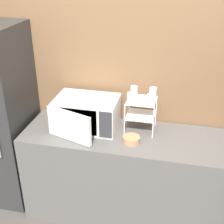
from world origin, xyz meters
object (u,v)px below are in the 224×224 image
Objects in this scene: glass_front_left at (131,98)px; glass_front_right at (150,100)px; microwave at (86,113)px; glass_back_left at (134,91)px; dish_rack at (141,109)px; bowl at (131,140)px; glass_back_right at (153,93)px.

glass_front_right is at bearing -0.32° from glass_front_left.
glass_front_left is at bearing -2.01° from microwave.
microwave is at bearing 177.99° from glass_front_left.
glass_front_left is 0.15m from glass_back_left.
glass_front_left is at bearing -139.14° from dish_rack.
bowl is at bearing -20.30° from microwave.
glass_back_left is (-0.08, 0.07, 0.13)m from dish_rack.
bowl is (-0.13, -0.31, -0.32)m from glass_back_right.
glass_back_right is at bearing 88.53° from glass_front_right.
glass_front_right is 0.22m from glass_back_left.
dish_rack is 3.36× the size of glass_back_right.
dish_rack is 0.17m from glass_front_left.
glass_front_left reaches higher than dish_rack.
dish_rack is 3.36× the size of glass_back_left.
glass_back_left is 0.44m from bowl.
glass_front_right is (0.08, -0.07, 0.13)m from dish_rack.
glass_front_right reaches higher than bowl.
glass_front_left is 0.17m from glass_front_right.
dish_rack is at bearing -137.79° from glass_back_right.
glass_front_right is (0.58, -0.02, 0.21)m from microwave.
microwave is 0.49m from glass_back_left.
microwave is 6.39× the size of glass_back_left.
glass_back_left is at bearing 137.42° from dish_rack.
microwave is 0.64m from glass_back_right.
glass_front_right is 1.00× the size of glass_back_left.
glass_back_right and glass_front_right have the same top height.
glass_front_right is at bearing -41.86° from glass_back_left.
glass_back_right is 0.17m from glass_back_left.
bowl is at bearing -75.30° from glass_front_left.
dish_rack is 0.17m from glass_back_left.
dish_rack reaches higher than bowl.
glass_front_left is 0.36m from bowl.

